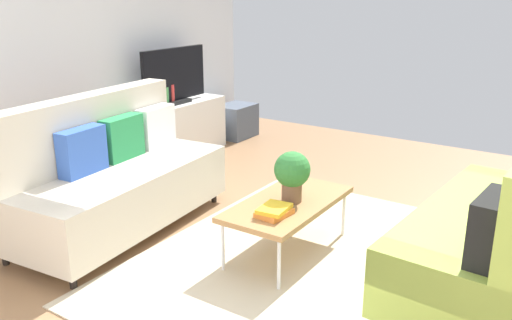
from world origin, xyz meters
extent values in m
plane|color=#936B47|center=(0.00, 0.00, 0.00)|extent=(7.68, 7.68, 0.00)
cube|color=silver|center=(0.00, 2.80, 1.45)|extent=(6.40, 0.12, 2.90)
cube|color=beige|center=(0.14, -0.13, 0.01)|extent=(2.90, 2.20, 0.01)
cube|color=beige|center=(-0.21, 1.42, 0.32)|extent=(1.97, 1.01, 0.44)
cube|color=beige|center=(-0.24, 1.74, 0.82)|extent=(1.91, 0.37, 0.56)
cube|color=beige|center=(0.64, 1.50, 0.43)|extent=(0.28, 0.85, 0.22)
cube|color=beige|center=(-1.05, 1.34, 0.43)|extent=(0.28, 0.85, 0.22)
cylinder|color=black|center=(0.69, 1.16, 0.05)|extent=(0.05, 0.05, 0.10)
cylinder|color=black|center=(-1.04, 1.00, 0.05)|extent=(0.05, 0.05, 0.10)
cylinder|color=black|center=(0.63, 1.84, 0.05)|extent=(0.05, 0.05, 0.10)
cylinder|color=black|center=(-1.10, 1.68, 0.05)|extent=(0.05, 0.05, 0.10)
cube|color=white|center=(0.45, 1.62, 0.72)|extent=(0.41, 0.18, 0.36)
cube|color=#288C4C|center=(0.00, 1.58, 0.72)|extent=(0.41, 0.18, 0.36)
cube|color=#3359B2|center=(-0.45, 1.54, 0.72)|extent=(0.41, 0.18, 0.36)
cube|color=#A3BC4C|center=(0.49, -1.28, 0.32)|extent=(1.95, 0.97, 0.44)
cube|color=#A3BC4C|center=(-0.36, -1.22, 0.43)|extent=(0.26, 0.85, 0.22)
cylinder|color=black|center=(1.38, -1.00, 0.05)|extent=(0.05, 0.05, 0.10)
cube|color=black|center=(-0.19, -1.37, 0.72)|extent=(0.41, 0.17, 0.36)
cube|color=#9E7042|center=(0.19, 0.07, 0.40)|extent=(1.10, 0.56, 0.04)
cylinder|color=silver|center=(-0.31, 0.30, 0.19)|extent=(0.02, 0.02, 0.38)
cylinder|color=silver|center=(0.69, 0.30, 0.19)|extent=(0.02, 0.02, 0.38)
cylinder|color=silver|center=(-0.31, -0.16, 0.19)|extent=(0.02, 0.02, 0.38)
cylinder|color=silver|center=(0.69, -0.16, 0.19)|extent=(0.02, 0.02, 0.38)
cube|color=silver|center=(1.62, 2.46, 0.32)|extent=(1.40, 0.44, 0.64)
cube|color=black|center=(1.62, 2.44, 0.66)|extent=(0.36, 0.20, 0.04)
cube|color=black|center=(1.62, 2.44, 0.98)|extent=(1.00, 0.05, 0.60)
cube|color=#4C5666|center=(2.72, 2.36, 0.22)|extent=(0.52, 0.40, 0.44)
cylinder|color=brown|center=(0.21, 0.05, 0.49)|extent=(0.15, 0.15, 0.14)
sphere|color=#2D7233|center=(0.21, 0.05, 0.67)|extent=(0.27, 0.27, 0.27)
cube|color=orange|center=(-0.09, 0.02, 0.44)|extent=(0.26, 0.20, 0.04)
cube|color=gold|center=(-0.09, 0.02, 0.47)|extent=(0.26, 0.20, 0.03)
cylinder|color=#33B29E|center=(1.04, 2.51, 0.73)|extent=(0.10, 0.10, 0.17)
cylinder|color=silver|center=(1.20, 2.51, 0.72)|extent=(0.10, 0.10, 0.15)
cylinder|color=orange|center=(1.36, 2.42, 0.72)|extent=(0.05, 0.05, 0.17)
cylinder|color=#3F8C4C|center=(1.46, 2.42, 0.75)|extent=(0.04, 0.04, 0.21)
cylinder|color=red|center=(1.56, 2.42, 0.76)|extent=(0.05, 0.05, 0.23)
camera|label=1|loc=(-3.00, -1.77, 1.91)|focal=37.61mm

